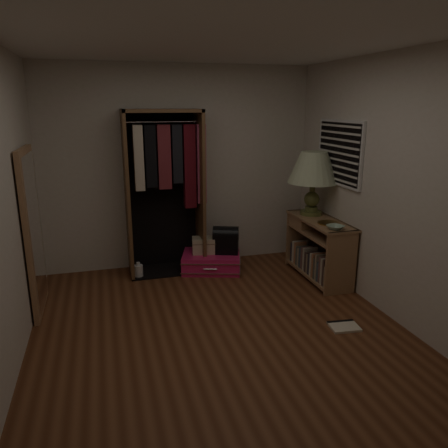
{
  "coord_description": "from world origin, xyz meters",
  "views": [
    {
      "loc": [
        -0.99,
        -3.61,
        2.11
      ],
      "look_at": [
        0.3,
        0.95,
        0.8
      ],
      "focal_mm": 35.0,
      "sensor_mm": 36.0,
      "label": 1
    }
  ],
  "objects_px": {
    "open_wardrobe": "(166,178)",
    "train_case": "(204,245)",
    "table_lamp": "(313,169)",
    "console_bookshelf": "(317,247)",
    "black_bag": "(226,239)",
    "pink_suitcase": "(211,262)",
    "white_jug": "(138,271)",
    "floor_mirror": "(33,232)"
  },
  "relations": [
    {
      "from": "pink_suitcase",
      "to": "train_case",
      "type": "height_order",
      "value": "train_case"
    },
    {
      "from": "train_case",
      "to": "white_jug",
      "type": "height_order",
      "value": "train_case"
    },
    {
      "from": "floor_mirror",
      "to": "black_bag",
      "type": "relative_size",
      "value": 4.47
    },
    {
      "from": "floor_mirror",
      "to": "pink_suitcase",
      "type": "xyz_separation_m",
      "value": [
        2.01,
        0.6,
        -0.73
      ]
    },
    {
      "from": "pink_suitcase",
      "to": "open_wardrobe",
      "type": "bearing_deg",
      "value": 178.61
    },
    {
      "from": "white_jug",
      "to": "open_wardrobe",
      "type": "bearing_deg",
      "value": 22.65
    },
    {
      "from": "table_lamp",
      "to": "open_wardrobe",
      "type": "bearing_deg",
      "value": 163.95
    },
    {
      "from": "console_bookshelf",
      "to": "table_lamp",
      "type": "bearing_deg",
      "value": 88.72
    },
    {
      "from": "floor_mirror",
      "to": "table_lamp",
      "type": "bearing_deg",
      "value": 4.7
    },
    {
      "from": "console_bookshelf",
      "to": "black_bag",
      "type": "xyz_separation_m",
      "value": [
        -1.03,
        0.54,
        0.02
      ]
    },
    {
      "from": "open_wardrobe",
      "to": "console_bookshelf",
      "type": "bearing_deg",
      "value": -22.7
    },
    {
      "from": "open_wardrobe",
      "to": "table_lamp",
      "type": "bearing_deg",
      "value": -16.05
    },
    {
      "from": "black_bag",
      "to": "pink_suitcase",
      "type": "bearing_deg",
      "value": -166.48
    },
    {
      "from": "console_bookshelf",
      "to": "open_wardrobe",
      "type": "bearing_deg",
      "value": 157.3
    },
    {
      "from": "open_wardrobe",
      "to": "white_jug",
      "type": "height_order",
      "value": "open_wardrobe"
    },
    {
      "from": "pink_suitcase",
      "to": "console_bookshelf",
      "type": "bearing_deg",
      "value": -7.85
    },
    {
      "from": "table_lamp",
      "to": "black_bag",
      "type": "bearing_deg",
      "value": 163.45
    },
    {
      "from": "console_bookshelf",
      "to": "floor_mirror",
      "type": "xyz_separation_m",
      "value": [
        -3.24,
        -0.04,
        0.46
      ]
    },
    {
      "from": "console_bookshelf",
      "to": "pink_suitcase",
      "type": "height_order",
      "value": "console_bookshelf"
    },
    {
      "from": "floor_mirror",
      "to": "pink_suitcase",
      "type": "relative_size",
      "value": 1.93
    },
    {
      "from": "open_wardrobe",
      "to": "train_case",
      "type": "distance_m",
      "value": 0.99
    },
    {
      "from": "open_wardrobe",
      "to": "floor_mirror",
      "type": "bearing_deg",
      "value": -152.5
    },
    {
      "from": "open_wardrobe",
      "to": "train_case",
      "type": "bearing_deg",
      "value": -15.77
    },
    {
      "from": "open_wardrobe",
      "to": "table_lamp",
      "type": "xyz_separation_m",
      "value": [
        1.76,
        -0.51,
        0.12
      ]
    },
    {
      "from": "black_bag",
      "to": "white_jug",
      "type": "distance_m",
      "value": 1.18
    },
    {
      "from": "train_case",
      "to": "black_bag",
      "type": "distance_m",
      "value": 0.3
    },
    {
      "from": "pink_suitcase",
      "to": "table_lamp",
      "type": "relative_size",
      "value": 1.1
    },
    {
      "from": "pink_suitcase",
      "to": "table_lamp",
      "type": "xyz_separation_m",
      "value": [
        1.23,
        -0.33,
        1.22
      ]
    },
    {
      "from": "console_bookshelf",
      "to": "pink_suitcase",
      "type": "bearing_deg",
      "value": 155.42
    },
    {
      "from": "console_bookshelf",
      "to": "open_wardrobe",
      "type": "distance_m",
      "value": 2.07
    },
    {
      "from": "train_case",
      "to": "table_lamp",
      "type": "bearing_deg",
      "value": -6.1
    },
    {
      "from": "console_bookshelf",
      "to": "white_jug",
      "type": "xyz_separation_m",
      "value": [
        -2.17,
        0.56,
        -0.31
      ]
    },
    {
      "from": "table_lamp",
      "to": "white_jug",
      "type": "height_order",
      "value": "table_lamp"
    },
    {
      "from": "floor_mirror",
      "to": "console_bookshelf",
      "type": "bearing_deg",
      "value": 0.7
    },
    {
      "from": "console_bookshelf",
      "to": "floor_mirror",
      "type": "relative_size",
      "value": 0.66
    },
    {
      "from": "train_case",
      "to": "black_bag",
      "type": "relative_size",
      "value": 0.88
    },
    {
      "from": "table_lamp",
      "to": "pink_suitcase",
      "type": "bearing_deg",
      "value": 164.85
    },
    {
      "from": "console_bookshelf",
      "to": "train_case",
      "type": "distance_m",
      "value": 1.44
    },
    {
      "from": "floor_mirror",
      "to": "white_jug",
      "type": "bearing_deg",
      "value": 29.27
    },
    {
      "from": "console_bookshelf",
      "to": "open_wardrobe",
      "type": "height_order",
      "value": "open_wardrobe"
    },
    {
      "from": "floor_mirror",
      "to": "table_lamp",
      "type": "height_order",
      "value": "floor_mirror"
    },
    {
      "from": "console_bookshelf",
      "to": "pink_suitcase",
      "type": "xyz_separation_m",
      "value": [
        -1.22,
        0.56,
        -0.28
      ]
    }
  ]
}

